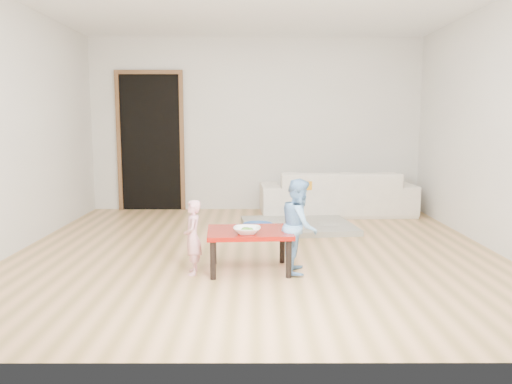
{
  "coord_description": "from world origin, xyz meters",
  "views": [
    {
      "loc": [
        -0.01,
        -5.15,
        1.35
      ],
      "look_at": [
        0.0,
        -0.2,
        0.65
      ],
      "focal_mm": 35.0,
      "sensor_mm": 36.0,
      "label": 1
    }
  ],
  "objects_px": {
    "basin": "(258,228)",
    "red_table": "(249,250)",
    "child_pink": "(193,237)",
    "bowl": "(247,230)",
    "child_blue": "(299,226)",
    "sofa": "(336,193)"
  },
  "relations": [
    {
      "from": "basin",
      "to": "child_pink",
      "type": "bearing_deg",
      "value": -109.71
    },
    {
      "from": "red_table",
      "to": "child_pink",
      "type": "distance_m",
      "value": 0.53
    },
    {
      "from": "bowl",
      "to": "basin",
      "type": "xyz_separation_m",
      "value": [
        0.11,
        1.69,
        -0.35
      ]
    },
    {
      "from": "red_table",
      "to": "basin",
      "type": "distance_m",
      "value": 1.56
    },
    {
      "from": "sofa",
      "to": "basin",
      "type": "distance_m",
      "value": 1.71
    },
    {
      "from": "child_pink",
      "to": "child_blue",
      "type": "relative_size",
      "value": 0.78
    },
    {
      "from": "red_table",
      "to": "child_pink",
      "type": "relative_size",
      "value": 1.14
    },
    {
      "from": "sofa",
      "to": "child_blue",
      "type": "bearing_deg",
      "value": 71.54
    },
    {
      "from": "sofa",
      "to": "child_blue",
      "type": "distance_m",
      "value": 2.93
    },
    {
      "from": "child_blue",
      "to": "basin",
      "type": "bearing_deg",
      "value": 19.52
    },
    {
      "from": "red_table",
      "to": "basin",
      "type": "height_order",
      "value": "red_table"
    },
    {
      "from": "basin",
      "to": "red_table",
      "type": "bearing_deg",
      "value": -93.15
    },
    {
      "from": "sofa",
      "to": "red_table",
      "type": "distance_m",
      "value": 3.05
    },
    {
      "from": "sofa",
      "to": "bowl",
      "type": "bearing_deg",
      "value": 63.91
    },
    {
      "from": "child_pink",
      "to": "bowl",
      "type": "bearing_deg",
      "value": 78.82
    },
    {
      "from": "red_table",
      "to": "bowl",
      "type": "height_order",
      "value": "bowl"
    },
    {
      "from": "bowl",
      "to": "child_blue",
      "type": "bearing_deg",
      "value": 13.09
    },
    {
      "from": "bowl",
      "to": "red_table",
      "type": "bearing_deg",
      "value": 81.79
    },
    {
      "from": "sofa",
      "to": "bowl",
      "type": "height_order",
      "value": "sofa"
    },
    {
      "from": "sofa",
      "to": "bowl",
      "type": "xyz_separation_m",
      "value": [
        -1.26,
        -2.93,
        0.09
      ]
    },
    {
      "from": "red_table",
      "to": "child_blue",
      "type": "relative_size",
      "value": 0.89
    },
    {
      "from": "red_table",
      "to": "child_blue",
      "type": "distance_m",
      "value": 0.51
    }
  ]
}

